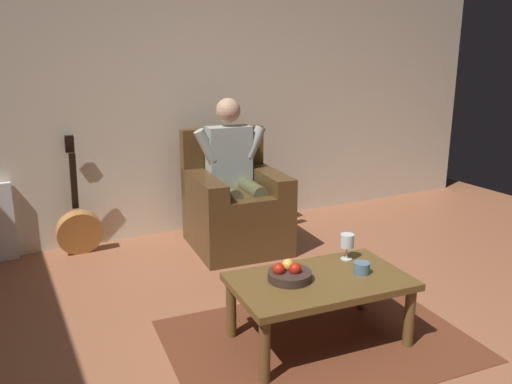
{
  "coord_description": "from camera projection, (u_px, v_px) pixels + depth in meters",
  "views": [
    {
      "loc": [
        1.69,
        1.77,
        1.63
      ],
      "look_at": [
        0.1,
        -1.32,
        0.69
      ],
      "focal_mm": 36.97,
      "sensor_mm": 36.0,
      "label": 1
    }
  ],
  "objects": [
    {
      "name": "ground_plane",
      "position": [
        391.0,
        380.0,
        2.69
      ],
      "size": [
        7.25,
        7.25,
        0.0
      ],
      "primitive_type": "plane",
      "color": "#9B5D3E"
    },
    {
      "name": "wall_back",
      "position": [
        193.0,
        83.0,
        4.69
      ],
      "size": [
        6.44,
        0.06,
        2.68
      ],
      "primitive_type": "cube",
      "color": "beige",
      "rests_on": "ground"
    },
    {
      "name": "rug",
      "position": [
        318.0,
        340.0,
        3.05
      ],
      "size": [
        1.78,
        1.31,
        0.01
      ],
      "primitive_type": "cube",
      "rotation": [
        0.0,
        0.0,
        -0.08
      ],
      "color": "brown",
      "rests_on": "ground"
    },
    {
      "name": "armchair",
      "position": [
        235.0,
        207.0,
        4.46
      ],
      "size": [
        0.8,
        0.87,
        0.98
      ],
      "rotation": [
        0.0,
        0.0,
        -0.09
      ],
      "color": "#50351B",
      "rests_on": "ground"
    },
    {
      "name": "person_seated",
      "position": [
        234.0,
        169.0,
        4.37
      ],
      "size": [
        0.63,
        0.63,
        1.25
      ],
      "rotation": [
        0.0,
        0.0,
        -0.09
      ],
      "color": "#9FA7A1",
      "rests_on": "ground"
    },
    {
      "name": "coffee_table",
      "position": [
        320.0,
        287.0,
        2.97
      ],
      "size": [
        1.03,
        0.66,
        0.39
      ],
      "rotation": [
        0.0,
        0.0,
        -0.08
      ],
      "color": "brown",
      "rests_on": "ground"
    },
    {
      "name": "guitar",
      "position": [
        79.0,
        228.0,
        4.32
      ],
      "size": [
        0.37,
        0.22,
        0.98
      ],
      "color": "#B77838",
      "rests_on": "ground"
    },
    {
      "name": "wine_glass_near",
      "position": [
        347.0,
        242.0,
        3.19
      ],
      "size": [
        0.08,
        0.08,
        0.16
      ],
      "color": "silver",
      "rests_on": "coffee_table"
    },
    {
      "name": "fruit_bowl",
      "position": [
        289.0,
        274.0,
        2.92
      ],
      "size": [
        0.25,
        0.25,
        0.11
      ],
      "color": "#382821",
      "rests_on": "coffee_table"
    },
    {
      "name": "candle_jar",
      "position": [
        362.0,
        268.0,
        3.01
      ],
      "size": [
        0.09,
        0.09,
        0.07
      ],
      "primitive_type": "cylinder",
      "color": "slate",
      "rests_on": "coffee_table"
    }
  ]
}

